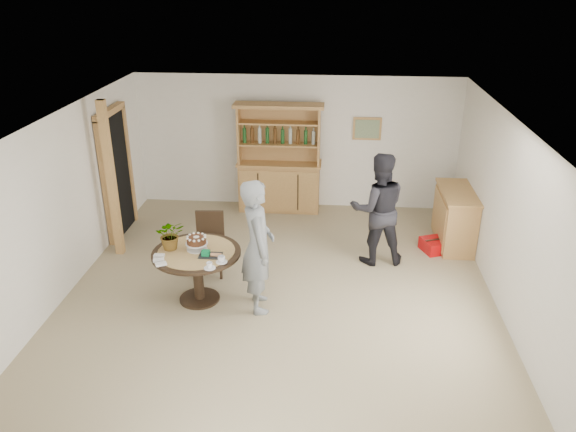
{
  "coord_description": "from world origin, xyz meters",
  "views": [
    {
      "loc": [
        0.69,
        -6.66,
        4.24
      ],
      "look_at": [
        0.09,
        0.53,
        1.05
      ],
      "focal_mm": 35.0,
      "sensor_mm": 36.0,
      "label": 1
    }
  ],
  "objects_px": {
    "hutch": "(279,175)",
    "dining_table": "(197,261)",
    "dining_chair": "(210,239)",
    "red_suitcase": "(441,244)",
    "sideboard": "(455,218)",
    "teen_boy": "(258,246)",
    "adult_person": "(378,209)"
  },
  "relations": [
    {
      "from": "sideboard",
      "to": "adult_person",
      "type": "relative_size",
      "value": 0.71
    },
    {
      "from": "dining_table",
      "to": "dining_chair",
      "type": "bearing_deg",
      "value": 90.42
    },
    {
      "from": "dining_chair",
      "to": "adult_person",
      "type": "relative_size",
      "value": 0.53
    },
    {
      "from": "dining_chair",
      "to": "teen_boy",
      "type": "xyz_separation_m",
      "value": [
        0.86,
        -0.93,
        0.38
      ]
    },
    {
      "from": "dining_chair",
      "to": "teen_boy",
      "type": "height_order",
      "value": "teen_boy"
    },
    {
      "from": "red_suitcase",
      "to": "sideboard",
      "type": "bearing_deg",
      "value": 26.58
    },
    {
      "from": "adult_person",
      "to": "dining_table",
      "type": "bearing_deg",
      "value": 20.73
    },
    {
      "from": "teen_boy",
      "to": "dining_chair",
      "type": "bearing_deg",
      "value": 28.83
    },
    {
      "from": "red_suitcase",
      "to": "adult_person",
      "type": "bearing_deg",
      "value": -179.25
    },
    {
      "from": "sideboard",
      "to": "dining_chair",
      "type": "relative_size",
      "value": 1.33
    },
    {
      "from": "sideboard",
      "to": "red_suitcase",
      "type": "bearing_deg",
      "value": -131.74
    },
    {
      "from": "hutch",
      "to": "dining_table",
      "type": "relative_size",
      "value": 1.7
    },
    {
      "from": "red_suitcase",
      "to": "hutch",
      "type": "bearing_deg",
      "value": 129.97
    },
    {
      "from": "hutch",
      "to": "teen_boy",
      "type": "distance_m",
      "value": 3.43
    },
    {
      "from": "teen_boy",
      "to": "red_suitcase",
      "type": "distance_m",
      "value": 3.44
    },
    {
      "from": "dining_table",
      "to": "hutch",
      "type": "bearing_deg",
      "value": 76.5
    },
    {
      "from": "sideboard",
      "to": "red_suitcase",
      "type": "relative_size",
      "value": 1.79
    },
    {
      "from": "dining_chair",
      "to": "sideboard",
      "type": "bearing_deg",
      "value": 13.59
    },
    {
      "from": "teen_boy",
      "to": "sideboard",
      "type": "bearing_deg",
      "value": -67.71
    },
    {
      "from": "adult_person",
      "to": "red_suitcase",
      "type": "bearing_deg",
      "value": -165.32
    },
    {
      "from": "dining_chair",
      "to": "red_suitcase",
      "type": "height_order",
      "value": "dining_chair"
    },
    {
      "from": "hutch",
      "to": "red_suitcase",
      "type": "distance_m",
      "value": 3.24
    },
    {
      "from": "sideboard",
      "to": "red_suitcase",
      "type": "xyz_separation_m",
      "value": [
        -0.24,
        -0.27,
        -0.37
      ]
    },
    {
      "from": "hutch",
      "to": "dining_chair",
      "type": "height_order",
      "value": "hutch"
    },
    {
      "from": "adult_person",
      "to": "teen_boy",
      "type": "bearing_deg",
      "value": 33.68
    },
    {
      "from": "dining_chair",
      "to": "red_suitcase",
      "type": "relative_size",
      "value": 1.34
    },
    {
      "from": "sideboard",
      "to": "dining_table",
      "type": "height_order",
      "value": "sideboard"
    },
    {
      "from": "hutch",
      "to": "adult_person",
      "type": "xyz_separation_m",
      "value": [
        1.7,
        -1.96,
        0.2
      ]
    },
    {
      "from": "dining_chair",
      "to": "red_suitcase",
      "type": "xyz_separation_m",
      "value": [
        3.6,
        0.98,
        -0.43
      ]
    },
    {
      "from": "dining_table",
      "to": "dining_chair",
      "type": "distance_m",
      "value": 0.83
    },
    {
      "from": "teen_boy",
      "to": "dining_table",
      "type": "bearing_deg",
      "value": 69.47
    },
    {
      "from": "dining_table",
      "to": "adult_person",
      "type": "height_order",
      "value": "adult_person"
    }
  ]
}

